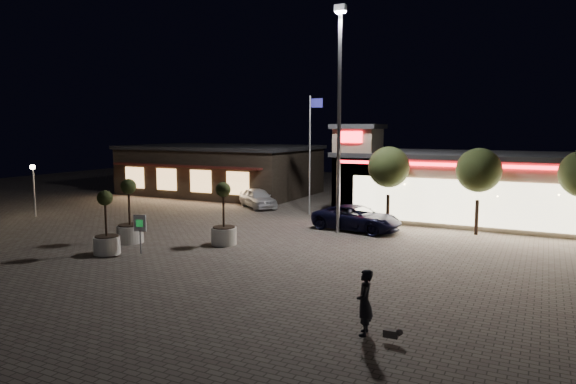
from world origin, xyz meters
The scene contains 16 objects.
ground centered at (0.00, 0.00, 0.00)m, with size 90.00×90.00×0.00m, color #695F55.
retail_building centered at (9.51, 15.82, 2.21)m, with size 20.40×8.40×6.10m.
restaurant_building centered at (-14.00, 19.97, 2.16)m, with size 16.40×11.00×4.30m.
floodlight_pole centered at (2.00, 8.00, 7.02)m, with size 0.60×0.40×12.38m.
flagpole centered at (-1.90, 13.00, 4.74)m, with size 0.95×0.10×8.00m.
lamp_post_west centered at (-18.00, 4.00, 2.46)m, with size 0.36×0.36×3.48m.
string_tree_a centered at (4.00, 11.00, 3.56)m, with size 2.42×2.42×4.79m.
string_tree_b centered at (9.00, 11.00, 3.56)m, with size 2.42×2.42×4.79m.
pickup_truck centered at (2.70, 9.19, 0.72)m, with size 2.38×5.15×1.43m, color black.
white_sedan centered at (-6.66, 14.00, 0.72)m, with size 1.70×4.24×1.44m, color silver.
pedestrian centered at (7.87, -5.04, 0.95)m, with size 0.69×0.45×1.90m, color black.
dog centered at (8.78, -5.27, 0.28)m, with size 0.53×0.19×0.29m.
planter_left centered at (-6.64, 0.89, 1.02)m, with size 1.34×1.34×3.30m.
planter_mid centered at (-5.90, -1.39, 0.93)m, with size 1.22×1.22×3.00m.
planter_right centered at (-2.10, 2.71, 0.98)m, with size 1.29×1.29×3.18m.
valet_sign centered at (-4.50, -0.66, 1.30)m, with size 0.60×0.22×1.85m.
Camera 1 is at (12.23, -18.55, 5.85)m, focal length 32.00 mm.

